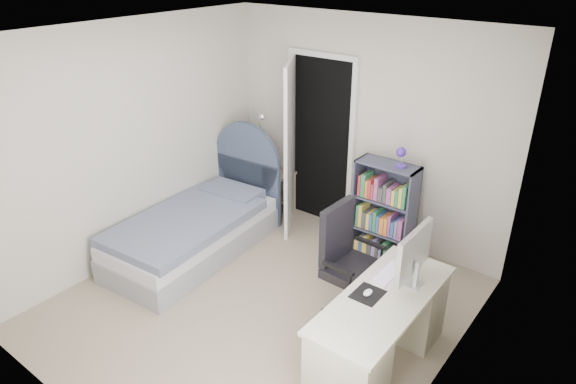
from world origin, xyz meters
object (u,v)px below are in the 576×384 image
Objects in this scene: office_chair at (348,258)px; desk at (382,329)px; floor_lamp at (263,177)px; bookcase at (384,218)px; nightstand at (273,181)px; bed at (199,227)px.

desk is at bearing -35.64° from office_chair.
floor_lamp is 1.63m from bookcase.
nightstand is at bearing 146.17° from desk.
bookcase is at bearing 99.64° from office_chair.
floor_lamp reaches higher than office_chair.
office_chair is at bearing -27.92° from floor_lamp.
floor_lamp is at bearing -81.02° from nightstand.
floor_lamp is 2.03m from office_chair.
nightstand is at bearing 87.22° from bed.
bookcase is 1.60m from desk.
floor_lamp reaches higher than desk.
office_chair is (1.83, -1.20, 0.19)m from nightstand.
floor_lamp is 1.02× the size of bookcase.
nightstand is 1.68m from bookcase.
floor_lamp is at bearing 84.24° from bed.
bed is 2.03m from bookcase.
bookcase is (1.66, -0.21, 0.10)m from nightstand.
desk is at bearing -29.91° from floor_lamp.
office_chair reaches higher than nightstand.
nightstand is at bearing 146.75° from office_chair.
nightstand is at bearing 98.98° from floor_lamp.
office_chair is (0.17, -1.00, 0.09)m from bookcase.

